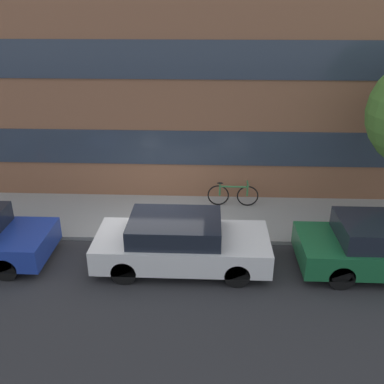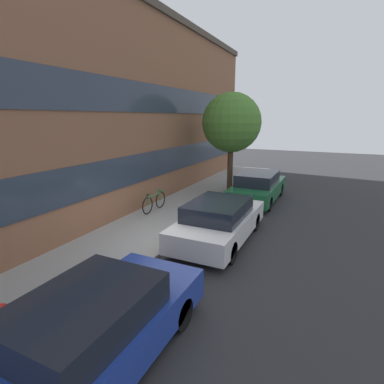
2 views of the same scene
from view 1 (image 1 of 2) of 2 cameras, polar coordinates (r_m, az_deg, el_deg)
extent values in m
plane|color=#2B2B2D|center=(11.65, -4.70, -6.70)|extent=(56.00, 56.00, 0.00)
cube|color=gray|center=(12.85, -3.97, -3.29)|extent=(28.00, 2.82, 0.11)
cube|color=brown|center=(13.41, -3.59, 15.73)|extent=(28.00, 0.90, 8.03)
cube|color=#2D3847|center=(13.47, -3.55, 5.93)|extent=(25.76, 0.04, 1.10)
cube|color=#2D3847|center=(12.89, -3.86, 17.19)|extent=(25.76, 0.04, 1.10)
cylinder|color=black|center=(12.12, -20.59, -5.45)|extent=(0.58, 0.18, 0.58)
cylinder|color=black|center=(10.92, -23.57, -9.38)|extent=(0.58, 0.18, 0.58)
cube|color=silver|center=(10.42, -1.31, -7.31)|extent=(4.16, 1.77, 0.60)
cube|color=black|center=(10.17, -2.28, -4.72)|extent=(2.16, 1.56, 0.46)
cylinder|color=black|center=(11.22, 5.59, -6.30)|extent=(0.58, 0.18, 0.58)
cylinder|color=black|center=(9.88, 6.03, -10.95)|extent=(0.58, 0.18, 0.58)
cylinder|color=black|center=(11.36, -7.58, -6.00)|extent=(0.58, 0.18, 0.58)
cylinder|color=black|center=(10.04, -9.08, -10.51)|extent=(0.58, 0.18, 0.58)
cylinder|color=black|center=(11.58, 17.26, -6.31)|extent=(0.60, 0.18, 0.60)
cylinder|color=black|center=(10.31, 19.29, -10.66)|extent=(0.60, 0.18, 0.60)
torus|color=black|center=(13.34, 7.43, -0.52)|extent=(0.67, 0.05, 0.67)
torus|color=black|center=(13.30, 3.52, -0.43)|extent=(0.67, 0.05, 0.67)
cylinder|color=#33723F|center=(13.19, 5.52, 0.70)|extent=(0.87, 0.07, 0.06)
cylinder|color=#33723F|center=(13.22, 3.73, 0.31)|extent=(0.06, 0.06, 0.38)
cylinder|color=#33723F|center=(13.26, 7.39, 0.22)|extent=(0.06, 0.06, 0.38)
ellipsoid|color=black|center=(13.14, 3.76, 1.18)|extent=(0.20, 0.08, 0.05)
cylinder|color=#33723F|center=(13.17, 7.44, 1.09)|extent=(0.06, 0.44, 0.05)
camera|label=2|loc=(10.83, -51.82, 2.80)|focal=28.00mm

